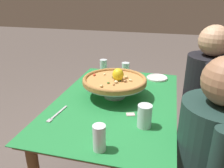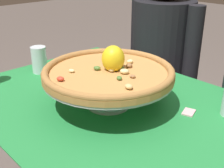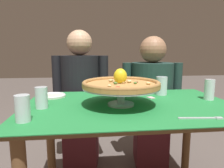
% 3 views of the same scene
% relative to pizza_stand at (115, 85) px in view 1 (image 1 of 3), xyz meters
% --- Properties ---
extents(dining_table, '(1.23, 0.80, 0.73)m').
position_rel_pizza_stand_xyz_m(dining_table, '(0.06, 0.02, -0.20)').
color(dining_table, brown).
rests_on(dining_table, ground).
extents(pizza_stand, '(0.43, 0.43, 0.11)m').
position_rel_pizza_stand_xyz_m(pizza_stand, '(0.00, 0.00, 0.00)').
color(pizza_stand, '#B7B7C1').
rests_on(pizza_stand, dining_table).
extents(pizza, '(0.44, 0.44, 0.10)m').
position_rel_pizza_stand_xyz_m(pizza, '(0.00, 0.00, 0.04)').
color(pizza, '#BC8447').
rests_on(pizza, pizza_stand).
extents(water_glass_front_left, '(0.07, 0.07, 0.12)m').
position_rel_pizza_stand_xyz_m(water_glass_front_left, '(-0.47, -0.22, -0.03)').
color(water_glass_front_left, silver).
rests_on(water_glass_front_left, dining_table).
extents(water_glass_side_right, '(0.06, 0.06, 0.13)m').
position_rel_pizza_stand_xyz_m(water_glass_side_right, '(0.58, 0.07, -0.03)').
color(water_glass_side_right, white).
rests_on(water_glass_side_right, dining_table).
extents(water_glass_back_right, '(0.08, 0.08, 0.13)m').
position_rel_pizza_stand_xyz_m(water_glass_back_right, '(0.33, 0.25, -0.03)').
color(water_glass_back_right, silver).
rests_on(water_glass_back_right, dining_table).
extents(water_glass_side_left, '(0.07, 0.07, 0.12)m').
position_rel_pizza_stand_xyz_m(water_glass_side_left, '(-0.44, -0.01, -0.04)').
color(water_glass_side_left, silver).
rests_on(water_glass_side_left, dining_table).
extents(side_plate, '(0.17, 0.17, 0.02)m').
position_rel_pizza_stand_xyz_m(side_plate, '(-0.43, 0.26, -0.08)').
color(side_plate, silver).
rests_on(side_plate, dining_table).
extents(dinner_fork, '(0.20, 0.04, 0.01)m').
position_rel_pizza_stand_xyz_m(dinner_fork, '(0.34, -0.27, -0.08)').
color(dinner_fork, '#B7B7C1').
rests_on(dinner_fork, dining_table).
extents(sugar_packet, '(0.05, 0.06, 0.00)m').
position_rel_pizza_stand_xyz_m(sugar_packet, '(0.22, 0.15, -0.08)').
color(sugar_packet, beige).
rests_on(sugar_packet, dining_table).
extents(diner_left, '(0.48, 0.36, 1.21)m').
position_rel_pizza_stand_xyz_m(diner_left, '(-0.26, 0.63, -0.23)').
color(diner_left, maroon).
rests_on(diner_left, ground).
extents(diner_right, '(0.52, 0.41, 1.16)m').
position_rel_pizza_stand_xyz_m(diner_right, '(0.37, 0.61, -0.24)').
color(diner_right, maroon).
rests_on(diner_right, ground).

